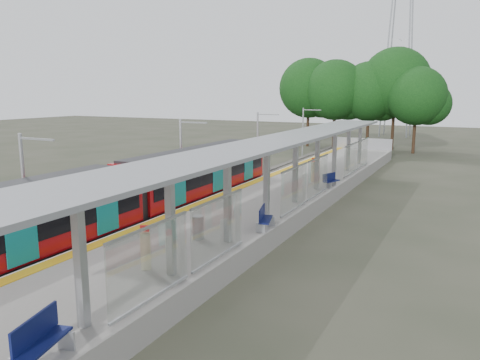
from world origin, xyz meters
name	(u,v)px	position (x,y,z in m)	size (l,w,h in m)	color
trackbed	(213,198)	(-4.50, 20.00, 0.12)	(3.00, 70.00, 0.24)	#59544C
platform	(275,200)	(0.00, 20.00, 0.50)	(6.00, 50.00, 1.00)	gray
tactile_strip	(239,188)	(-2.55, 20.00, 1.01)	(0.60, 50.00, 0.02)	gold
end_fence	(364,144)	(0.00, 44.95, 1.60)	(6.00, 0.10, 1.20)	#9EA0A5
train	(125,195)	(-4.50, 11.28, 2.05)	(2.74, 27.60, 3.62)	black
canopy	(277,149)	(1.61, 16.19, 4.20)	(3.27, 38.00, 3.66)	#9EA0A5
pylon	(402,14)	(-1.00, 73.00, 19.00)	(8.00, 4.00, 38.00)	#9EA0A5
tree_cluster	(363,89)	(-2.11, 52.80, 7.53)	(20.73, 9.87, 12.48)	#382316
catenary_masts	(182,157)	(-6.22, 19.00, 2.91)	(2.08, 48.16, 5.40)	#9EA0A5
bench_near	(40,339)	(2.39, 0.28, 1.59)	(0.90, 1.71, 1.12)	#101853
bench_mid	(264,217)	(2.61, 12.35, 1.54)	(0.85, 1.55, 1.02)	#101853
bench_far	(330,180)	(2.62, 22.98, 1.48)	(0.83, 1.40, 0.92)	#101853
info_pillar_near	(146,250)	(0.90, 6.02, 1.69)	(0.36, 0.36, 1.58)	beige
info_pillar_far	(314,172)	(1.04, 24.31, 1.71)	(0.37, 0.37, 1.64)	beige
litter_bin	(198,227)	(0.72, 9.76, 1.50)	(0.49, 0.49, 1.00)	#9EA0A5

